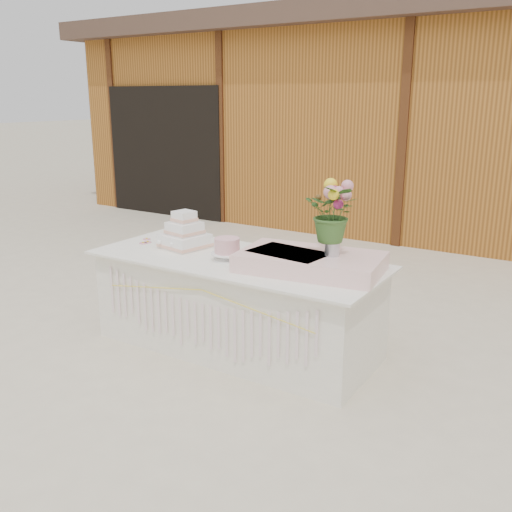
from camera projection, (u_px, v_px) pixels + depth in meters
The scene contains 9 objects.
ground at pixel (237, 347), 4.77m from camera, with size 80.00×80.00×0.00m, color beige.
barn at pixel (443, 119), 9.21m from camera, with size 12.60×4.60×3.30m.
cake_table at pixel (236, 304), 4.66m from camera, with size 2.40×1.00×0.77m.
wedding_cake at pixel (185, 235), 4.87m from camera, with size 0.41×0.41×0.32m.
pink_cake_stand at pixel (227, 248), 4.48m from camera, with size 0.25×0.25×0.18m.
satin_runner at pixel (310, 262), 4.23m from camera, with size 1.05×0.61×0.13m, color #F8CDC8.
flower_vase at pixel (332, 245), 4.14m from camera, with size 0.11×0.11×0.15m, color silver.
bouquet at pixel (334, 206), 4.06m from camera, with size 0.38×0.33×0.42m, color #355D25.
loose_flowers at pixel (153, 239), 5.16m from camera, with size 0.13×0.33×0.02m, color pink, non-canonical shape.
Camera 1 is at (2.47, -3.63, 2.02)m, focal length 40.00 mm.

